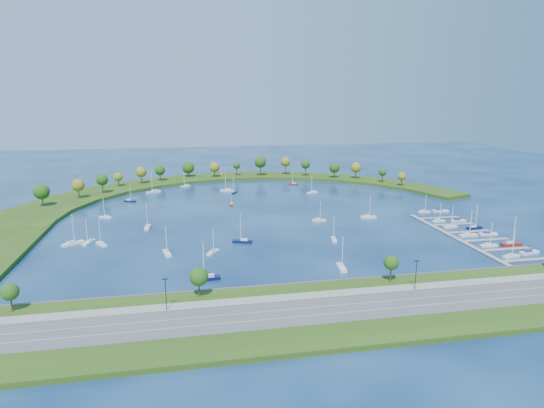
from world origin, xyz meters
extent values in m
plane|color=#071D3F|center=(0.00, 0.00, 0.00)|extent=(700.00, 700.00, 0.00)
cube|color=#284612|center=(0.00, -124.00, 0.80)|extent=(420.00, 42.00, 1.60)
cube|color=#474442|center=(0.00, -102.50, 0.90)|extent=(420.00, 1.20, 1.80)
cube|color=#515154|center=(0.00, -124.00, 1.66)|extent=(420.00, 16.00, 0.12)
cube|color=gray|center=(0.00, -113.00, 1.66)|extent=(420.00, 5.00, 0.12)
cube|color=silver|center=(0.00, -126.50, 1.73)|extent=(420.00, 0.15, 0.02)
cube|color=silver|center=(0.00, -121.50, 1.73)|extent=(420.00, 0.15, 0.02)
cylinder|color=#382314|center=(-95.00, -107.00, 4.05)|extent=(0.56, 0.56, 4.90)
sphere|color=#154711|center=(-95.00, -107.00, 7.54)|extent=(5.20, 5.20, 5.20)
cylinder|color=#382314|center=(-40.00, -107.00, 4.22)|extent=(0.56, 0.56, 5.25)
sphere|color=#154711|center=(-40.00, -107.00, 8.05)|extent=(6.00, 6.00, 6.00)
cylinder|color=#382314|center=(25.00, -107.00, 4.40)|extent=(0.56, 0.56, 5.60)
sphere|color=#154711|center=(25.00, -107.00, 8.24)|extent=(5.20, 5.20, 5.20)
cylinder|color=black|center=(-50.00, -115.00, 6.60)|extent=(0.24, 0.24, 10.00)
cylinder|color=black|center=(30.00, -115.00, 6.60)|extent=(0.24, 0.24, 10.00)
cube|color=#284612|center=(-126.75, 7.81, 1.00)|extent=(43.73, 48.72, 2.00)
cube|color=#284612|center=(-118.83, 37.57, 1.00)|extent=(50.23, 54.30, 2.00)
cube|color=#284612|center=(-104.03, 64.58, 1.00)|extent=(54.07, 56.09, 2.00)
cube|color=#284612|center=(-83.21, 87.27, 1.00)|extent=(55.20, 54.07, 2.00)
cube|color=#284612|center=(-57.57, 104.32, 1.00)|extent=(53.65, 48.47, 2.00)
cube|color=#284612|center=(-28.60, 114.76, 1.00)|extent=(49.62, 39.75, 2.00)
cube|color=#284612|center=(2.03, 117.98, 1.00)|extent=(44.32, 29.96, 2.00)
cube|color=#284612|center=(32.54, 113.79, 1.00)|extent=(49.49, 38.05, 2.00)
cube|color=#284612|center=(61.17, 102.44, 1.00)|extent=(51.13, 44.12, 2.00)
cube|color=#284612|center=(86.25, 84.58, 1.00)|extent=(49.19, 47.96, 2.00)
cube|color=#284612|center=(106.34, 61.24, 1.00)|extent=(43.90, 49.49, 2.00)
cube|color=#284612|center=(120.28, 33.78, 1.00)|extent=(35.67, 48.74, 2.00)
cylinder|color=#382314|center=(-123.54, 32.48, 5.37)|extent=(0.56, 0.56, 6.73)
sphere|color=#154711|center=(-123.54, 32.48, 10.50)|extent=(8.83, 8.83, 8.83)
cylinder|color=#382314|center=(-107.66, 51.12, 5.33)|extent=(0.56, 0.56, 6.65)
sphere|color=olive|center=(-107.66, 51.12, 10.20)|extent=(7.72, 7.72, 7.72)
cylinder|color=#382314|center=(-95.53, 63.99, 5.70)|extent=(0.56, 0.56, 7.40)
sphere|color=#154711|center=(-95.53, 63.99, 10.88)|extent=(7.44, 7.44, 7.44)
cylinder|color=#382314|center=(-88.55, 86.78, 4.71)|extent=(0.56, 0.56, 5.42)
sphere|color=olive|center=(-88.55, 86.78, 8.66)|extent=(6.18, 6.18, 6.18)
cylinder|color=#382314|center=(-73.58, 93.99, 5.48)|extent=(0.56, 0.56, 6.95)
sphere|color=olive|center=(-73.58, 93.99, 10.51)|extent=(7.77, 7.77, 7.77)
cylinder|color=#382314|center=(-60.87, 103.22, 5.16)|extent=(0.56, 0.56, 6.32)
sphere|color=#154711|center=(-60.87, 103.22, 9.82)|extent=(7.48, 7.48, 7.48)
cylinder|color=#382314|center=(-39.92, 117.02, 4.63)|extent=(0.56, 0.56, 5.26)
sphere|color=#154711|center=(-39.92, 117.02, 9.11)|extent=(9.27, 9.27, 9.27)
cylinder|color=#382314|center=(-20.02, 111.75, 5.06)|extent=(0.56, 0.56, 6.11)
sphere|color=olive|center=(-20.02, 111.75, 9.68)|extent=(7.83, 7.83, 7.83)
cylinder|color=#382314|center=(-2.16, 116.03, 5.40)|extent=(0.56, 0.56, 6.81)
sphere|color=#154711|center=(-2.16, 116.03, 9.93)|extent=(5.63, 5.63, 5.63)
cylinder|color=#382314|center=(15.93, 110.62, 6.54)|extent=(0.56, 0.56, 9.08)
sphere|color=#154711|center=(15.93, 110.62, 12.92)|extent=(9.19, 9.19, 9.19)
cylinder|color=#382314|center=(36.50, 112.02, 6.44)|extent=(0.56, 0.56, 8.88)
sphere|color=olive|center=(36.50, 112.02, 12.45)|extent=(7.82, 7.82, 7.82)
cylinder|color=#382314|center=(50.54, 102.81, 5.95)|extent=(0.56, 0.56, 7.91)
sphere|color=#154711|center=(50.54, 102.81, 11.31)|extent=(7.01, 7.01, 7.01)
cylinder|color=#382314|center=(70.13, 90.42, 5.14)|extent=(0.56, 0.56, 6.28)
sphere|color=#154711|center=(70.13, 90.42, 9.87)|extent=(7.96, 7.96, 7.96)
cylinder|color=#382314|center=(85.32, 84.67, 5.48)|extent=(0.56, 0.56, 6.96)
sphere|color=olive|center=(85.32, 84.67, 10.52)|extent=(7.83, 7.83, 7.83)
cylinder|color=#382314|center=(98.90, 66.44, 5.19)|extent=(0.56, 0.56, 6.37)
sphere|color=#154711|center=(98.90, 66.44, 9.50)|extent=(5.66, 5.66, 5.66)
cylinder|color=#382314|center=(106.23, 50.58, 4.85)|extent=(0.56, 0.56, 5.70)
sphere|color=olive|center=(106.23, 50.58, 8.86)|extent=(5.80, 5.80, 5.80)
cylinder|color=gray|center=(-13.71, 120.95, 3.94)|extent=(2.20, 2.20, 3.89)
cylinder|color=gray|center=(-13.71, 120.95, 6.04)|extent=(2.60, 2.60, 0.30)
cube|color=gray|center=(78.00, -61.00, 0.35)|extent=(2.20, 82.00, 0.40)
cube|color=gray|center=(90.10, -94.00, 0.35)|extent=(22.00, 2.00, 0.40)
cube|color=gray|center=(90.10, -80.80, 0.35)|extent=(22.00, 2.00, 0.40)
cylinder|color=#382314|center=(101.00, -80.80, 0.60)|extent=(0.36, 0.36, 1.60)
cube|color=gray|center=(90.10, -67.60, 0.35)|extent=(22.00, 2.00, 0.40)
cylinder|color=#382314|center=(101.00, -67.60, 0.60)|extent=(0.36, 0.36, 1.60)
cube|color=gray|center=(90.10, -54.40, 0.35)|extent=(22.00, 2.00, 0.40)
cylinder|color=#382314|center=(101.00, -54.40, 0.60)|extent=(0.36, 0.36, 1.60)
cube|color=gray|center=(90.10, -41.20, 0.35)|extent=(22.00, 2.00, 0.40)
cylinder|color=#382314|center=(101.00, -41.20, 0.60)|extent=(0.36, 0.36, 1.60)
cube|color=gray|center=(90.10, -28.00, 0.35)|extent=(22.00, 2.00, 0.40)
cylinder|color=#382314|center=(101.00, -28.00, 0.60)|extent=(0.36, 0.36, 1.60)
cube|color=white|center=(-62.13, -18.12, 0.50)|extent=(2.89, 8.54, 1.01)
cube|color=silver|center=(-62.19, -18.96, 1.36)|extent=(1.83, 3.04, 0.71)
cylinder|color=silver|center=(-62.09, -17.45, 6.68)|extent=(0.32, 0.32, 11.34)
cube|color=white|center=(22.23, -54.07, 0.43)|extent=(3.35, 7.44, 0.86)
cube|color=silver|center=(22.09, -54.78, 1.16)|extent=(1.87, 2.74, 0.60)
cylinder|color=silver|center=(22.34, -53.51, 5.71)|extent=(0.32, 0.32, 9.70)
cube|color=maroon|center=(35.18, 79.53, 0.42)|extent=(6.90, 5.72, 0.85)
cube|color=silver|center=(35.76, 79.12, 1.14)|extent=(2.82, 2.56, 0.59)
cylinder|color=silver|center=(34.72, 79.86, 5.62)|extent=(0.32, 0.32, 9.53)
cube|color=white|center=(13.86, -88.59, 0.53)|extent=(3.44, 9.04, 1.06)
cube|color=silver|center=(13.95, -87.72, 1.43)|extent=(2.06, 3.26, 0.74)
cylinder|color=silver|center=(13.78, -89.30, 7.01)|extent=(0.32, 0.32, 11.90)
cube|color=#0A1241|center=(-36.98, -90.00, 0.58)|extent=(9.99, 3.86, 1.17)
cube|color=silver|center=(-36.02, -89.88, 1.58)|extent=(3.61, 2.30, 0.82)
cylinder|color=silver|center=(-37.76, -90.09, 7.74)|extent=(0.32, 0.32, 13.15)
cube|color=white|center=(-64.12, 68.92, 0.60)|extent=(10.00, 7.70, 1.20)
cube|color=silver|center=(-63.27, 69.45, 1.63)|extent=(4.02, 3.53, 0.84)
cylinder|color=silver|center=(-64.81, 68.49, 7.98)|extent=(0.32, 0.32, 13.54)
cube|color=white|center=(-80.16, -41.98, 0.47)|extent=(5.97, 7.90, 0.95)
cube|color=silver|center=(-79.75, -42.66, 1.28)|extent=(2.75, 3.16, 0.66)
cylinder|color=silver|center=(-80.49, -41.44, 6.27)|extent=(0.32, 0.32, 10.65)
cube|color=maroon|center=(-16.26, 23.23, 0.45)|extent=(2.63, 7.60, 0.90)
cube|color=silver|center=(-16.20, 23.98, 1.21)|extent=(1.65, 2.71, 0.63)
cylinder|color=silver|center=(-16.30, 22.64, 5.94)|extent=(0.32, 0.32, 10.08)
cube|color=white|center=(52.75, -20.07, 0.50)|extent=(8.57, 3.21, 1.00)
cube|color=silver|center=(51.92, -19.98, 1.36)|extent=(3.08, 1.94, 0.70)
cylinder|color=silver|center=(53.42, -20.14, 6.65)|extent=(0.32, 0.32, 11.29)
cube|color=white|center=(-85.49, 5.82, 0.44)|extent=(7.47, 5.12, 0.88)
cube|color=silver|center=(-84.83, 5.49, 1.19)|extent=(2.94, 2.43, 0.62)
cylinder|color=silver|center=(-86.01, 6.08, 5.83)|extent=(0.32, 0.32, 9.90)
cube|color=white|center=(-32.81, -61.61, 0.44)|extent=(5.83, 7.29, 0.89)
cube|color=silver|center=(-33.22, -62.22, 1.20)|extent=(2.64, 2.95, 0.62)
cylinder|color=silver|center=(-32.48, -61.12, 5.87)|extent=(0.32, 0.32, 9.97)
cube|color=#0A1241|center=(-18.95, -49.70, 0.53)|extent=(9.13, 4.81, 1.05)
cube|color=silver|center=(-18.11, -49.94, 1.42)|extent=(3.43, 2.51, 0.74)
cylinder|color=silver|center=(-19.63, -49.50, 6.99)|extent=(0.32, 0.32, 11.86)
cube|color=white|center=(40.73, 47.49, 0.48)|extent=(8.34, 4.52, 0.96)
cube|color=silver|center=(41.50, 47.73, 1.30)|extent=(3.15, 2.33, 0.67)
cylinder|color=silver|center=(40.11, 47.30, 6.39)|extent=(0.32, 0.32, 10.85)
cube|color=white|center=(-92.50, -38.96, 0.57)|extent=(9.16, 7.79, 1.14)
cube|color=silver|center=(-93.26, -39.52, 1.53)|extent=(3.76, 3.47, 0.79)
cylinder|color=silver|center=(-91.89, -38.50, 7.52)|extent=(0.32, 0.32, 12.77)
cube|color=white|center=(25.08, -21.16, 0.43)|extent=(7.38, 2.95, 0.86)
cube|color=silver|center=(24.37, -21.06, 1.16)|extent=(2.68, 1.73, 0.60)
cylinder|color=silver|center=(25.65, -21.23, 5.71)|extent=(0.32, 0.32, 9.69)
cube|color=white|center=(-86.12, -38.03, 0.47)|extent=(4.78, 8.18, 0.95)
cube|color=silver|center=(-85.85, -37.29, 1.28)|extent=(2.40, 3.13, 0.66)
cylinder|color=silver|center=(-86.34, -38.62, 6.28)|extent=(0.32, 0.32, 10.66)
cube|color=white|center=(-51.63, -59.51, 0.50)|extent=(3.94, 8.64, 1.00)
cube|color=silver|center=(-51.79, -58.69, 1.35)|extent=(2.18, 3.18, 0.70)
cylinder|color=silver|center=(-51.49, -60.17, 6.63)|extent=(0.32, 0.32, 11.26)
cube|color=#0A1241|center=(-11.04, 57.50, 0.43)|extent=(5.30, 7.24, 0.86)
cube|color=silver|center=(-10.69, 58.12, 1.16)|extent=(2.47, 2.88, 0.60)
cylinder|color=silver|center=(-11.33, 57.00, 5.71)|extent=(0.32, 0.32, 9.70)
cube|color=white|center=(-42.98, 86.89, 0.42)|extent=(7.27, 4.50, 0.85)
cube|color=silver|center=(-42.33, 87.16, 1.14)|extent=(2.81, 2.21, 0.59)
cylinder|color=silver|center=(-43.50, 86.68, 5.60)|extent=(0.32, 0.32, 9.51)
cube|color=#0A1241|center=(-76.79, 44.04, 0.44)|extent=(7.56, 4.78, 0.88)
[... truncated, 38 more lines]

